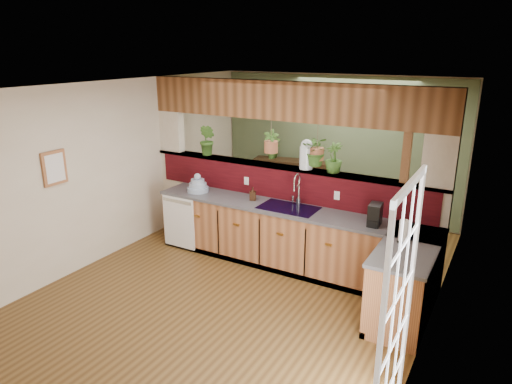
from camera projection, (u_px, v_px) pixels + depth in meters
The scene contains 28 objects.
ground at pixel (237, 291), 5.96m from camera, with size 4.60×7.00×0.01m, color brown.
ceiling at pixel (234, 88), 5.18m from camera, with size 4.60×7.00×0.01m, color brown.
wall_back at pixel (336, 146), 8.46m from camera, with size 4.60×0.02×2.60m, color beige.
wall_left at pixel (103, 172), 6.66m from camera, with size 0.02×7.00×2.60m, color beige.
wall_right at pixel (434, 233), 4.48m from camera, with size 0.02×7.00×2.60m, color beige.
pass_through_partition at pixel (286, 179), 6.70m from camera, with size 4.60×0.21×2.60m.
pass_through_ledge at pixel (285, 167), 6.66m from camera, with size 4.60×0.21×0.04m, color brown.
header_beam at pixel (286, 101), 6.37m from camera, with size 4.60×0.15×0.55m, color brown.
sage_backwall at pixel (336, 146), 8.45m from camera, with size 4.55×0.02×2.55m, color #536545.
countertop at pixel (323, 249), 6.15m from camera, with size 4.14×1.52×0.90m.
dishwasher at pixel (179, 222), 7.07m from camera, with size 0.58×0.03×0.82m.
navy_sink at pixel (288, 213), 6.40m from camera, with size 0.82×0.50×0.18m.
french_door at pixel (396, 319), 3.49m from camera, with size 0.06×1.02×2.16m, color white.
framed_print at pixel (54, 168), 5.91m from camera, with size 0.04×0.35×0.45m.
faucet at pixel (297, 188), 6.40m from camera, with size 0.21×0.21×0.47m.
dish_stack at pixel (198, 186), 7.07m from camera, with size 0.34×0.34×0.29m.
soap_dispenser at pixel (253, 194), 6.67m from camera, with size 0.09×0.09×0.20m, color #3C2516.
coffee_maker at pixel (375, 216), 5.72m from camera, with size 0.15×0.25×0.28m.
paper_towel at pixel (404, 232), 5.21m from camera, with size 0.13×0.13×0.28m.
glass_jar at pixel (306, 154), 6.44m from camera, with size 0.19×0.19×0.43m.
ledge_plant_left at pixel (208, 140), 7.23m from camera, with size 0.27×0.22×0.50m, color #32591E.
ledge_plant_right at pixel (334, 158), 6.24m from camera, with size 0.24×0.24×0.42m, color #32591E.
hanging_plant_a at pixel (271, 135), 6.64m from camera, with size 0.26×0.21×0.56m.
hanging_plant_b at pixel (318, 138), 6.29m from camera, with size 0.42×0.37×0.55m.
shelving_console at pixel (291, 184), 8.87m from camera, with size 1.46×0.39×0.98m, color black.
shelf_plant_a at pixel (274, 147), 8.84m from camera, with size 0.23×0.15×0.43m, color #32591E.
shelf_plant_b at pixel (310, 151), 8.48m from camera, with size 0.25×0.25×0.44m, color #32591E.
floor_plant at pixel (360, 212), 7.68m from camera, with size 0.70×0.61×0.78m, color #32591E.
Camera 1 is at (2.84, -4.47, 3.04)m, focal length 32.00 mm.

